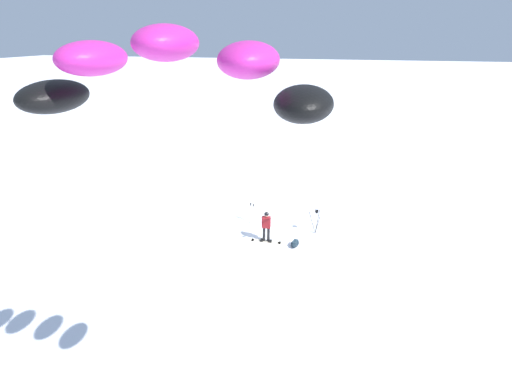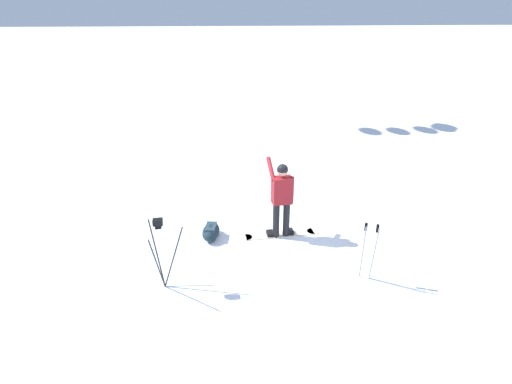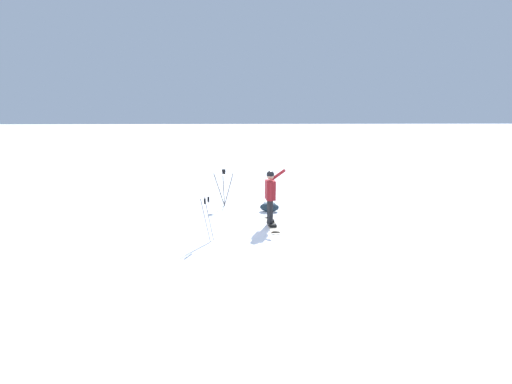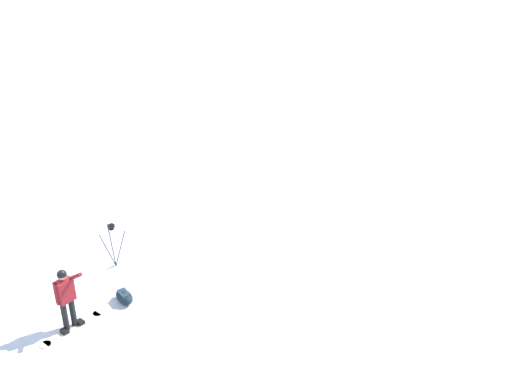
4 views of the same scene
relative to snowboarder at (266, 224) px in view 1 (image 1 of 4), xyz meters
name	(u,v)px [view 1 (image 1 of 4)]	position (x,y,z in m)	size (l,w,h in m)	color
ground_plane	(266,235)	(0.59, 0.11, -1.00)	(300.00, 300.00, 0.00)	white
snowboarder	(266,224)	(0.00, 0.00, 0.00)	(0.63, 0.51, 1.67)	black
snowboard	(266,241)	(-0.05, 0.00, -0.97)	(0.32, 1.75, 0.10)	beige
traction_kite	(170,73)	(-10.88, -0.98, 8.14)	(1.51, 4.25, 1.13)	black
gear_bag_large	(295,243)	(-0.13, -1.48, -0.84)	(0.71, 0.48, 0.30)	#192833
camera_tripod	(316,217)	(1.43, -2.34, -0.04)	(0.73, 0.61, 1.34)	#262628
ski_poles	(252,210)	(1.76, 1.19, -0.23)	(0.32, 0.27, 1.15)	gray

